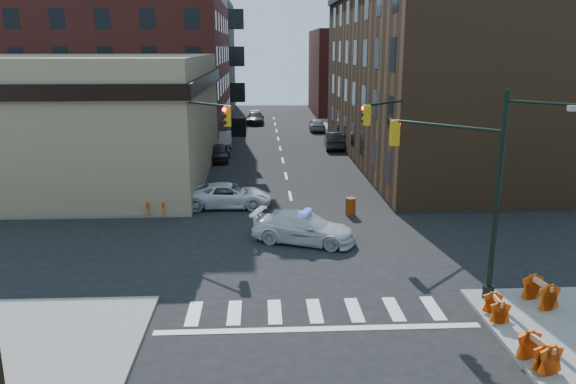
{
  "coord_description": "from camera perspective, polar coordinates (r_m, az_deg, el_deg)",
  "views": [
    {
      "loc": [
        -1.97,
        -25.95,
        9.6
      ],
      "look_at": [
        -0.53,
        2.57,
        2.2
      ],
      "focal_mm": 35.0,
      "sensor_mm": 36.0,
      "label": 1
    }
  ],
  "objects": [
    {
      "name": "parked_car_enear",
      "position": [
        54.85,
        4.72,
        5.26
      ],
      "size": [
        2.04,
        5.04,
        1.63
      ],
      "primitive_type": "imported",
      "rotation": [
        0.0,
        0.0,
        3.08
      ],
      "color": "black",
      "rests_on": "ground"
    },
    {
      "name": "barricade_se_a",
      "position": [
        21.77,
        20.4,
        -11.0
      ],
      "size": [
        0.61,
        1.11,
        0.8
      ],
      "primitive_type": null,
      "rotation": [
        0.0,
        0.0,
        1.5
      ],
      "color": "#EC450B",
      "rests_on": "sidewalk_se"
    },
    {
      "name": "sidewalk_ne",
      "position": [
        64.5,
        20.0,
        5.16
      ],
      "size": [
        34.0,
        54.5,
        0.15
      ],
      "primitive_type": "cube",
      "color": "gray",
      "rests_on": "ground"
    },
    {
      "name": "tree_ne_far",
      "position": [
        61.0,
        6.12,
        8.69
      ],
      "size": [
        3.0,
        3.0,
        4.85
      ],
      "color": "black",
      "rests_on": "sidewalk_ne"
    },
    {
      "name": "barrel_bank",
      "position": [
        35.45,
        -7.37,
        -0.41
      ],
      "size": [
        0.72,
        0.72,
        1.07
      ],
      "primitive_type": "cylinder",
      "rotation": [
        0.0,
        0.0,
        -0.24
      ],
      "color": "#E8440A",
      "rests_on": "ground"
    },
    {
      "name": "filler_nw",
      "position": [
        89.08,
        -12.29,
        13.17
      ],
      "size": [
        20.0,
        18.0,
        16.0
      ],
      "primitive_type": "cube",
      "color": "brown",
      "rests_on": "ground"
    },
    {
      "name": "bank_building",
      "position": [
        45.32,
        -22.42,
        6.98
      ],
      "size": [
        22.0,
        22.0,
        9.0
      ],
      "primitive_type": "cube",
      "color": "#8C795C",
      "rests_on": "ground"
    },
    {
      "name": "barricade_nw_b",
      "position": [
        34.76,
        -17.38,
        -1.1
      ],
      "size": [
        1.29,
        0.65,
        0.96
      ],
      "primitive_type": null,
      "rotation": [
        0.0,
        0.0,
        -0.01
      ],
      "color": "orange",
      "rests_on": "sidewalk_nw"
    },
    {
      "name": "pedestrian_a",
      "position": [
        36.9,
        -16.7,
        0.44
      ],
      "size": [
        0.74,
        0.63,
        1.71
      ],
      "primitive_type": "imported",
      "rotation": [
        0.0,
        0.0,
        -0.43
      ],
      "color": "black",
      "rests_on": "sidewalk_nw"
    },
    {
      "name": "tree_ne_near",
      "position": [
        53.16,
        7.45,
        7.8
      ],
      "size": [
        3.0,
        3.0,
        4.85
      ],
      "color": "black",
      "rests_on": "sidewalk_ne"
    },
    {
      "name": "signal_pole_nw",
      "position": [
        31.96,
        -9.87,
        4.84
      ],
      "size": [
        3.58,
        3.67,
        8.0
      ],
      "rotation": [
        0.0,
        0.0,
        -0.79
      ],
      "color": "black",
      "rests_on": "sidewalk_nw"
    },
    {
      "name": "signal_pole_se",
      "position": [
        22.5,
        18.03,
        1.0
      ],
      "size": [
        5.4,
        5.27,
        8.0
      ],
      "rotation": [
        0.0,
        0.0,
        2.36
      ],
      "color": "black",
      "rests_on": "sidewalk_se"
    },
    {
      "name": "police_car",
      "position": [
        28.33,
        1.62,
        -3.65
      ],
      "size": [
        5.67,
        3.86,
        1.52
      ],
      "primitive_type": "imported",
      "rotation": [
        0.0,
        0.0,
        1.21
      ],
      "color": "silver",
      "rests_on": "ground"
    },
    {
      "name": "pedestrian_b",
      "position": [
        33.68,
        -13.82,
        -0.49
      ],
      "size": [
        0.98,
        0.79,
        1.94
      ],
      "primitive_type": "imported",
      "rotation": [
        0.0,
        0.0,
        0.06
      ],
      "color": "black",
      "rests_on": "sidewalk_nw"
    },
    {
      "name": "barricade_se_c",
      "position": [
        19.36,
        23.94,
        -14.57
      ],
      "size": [
        0.67,
        1.21,
        0.87
      ],
      "primitive_type": null,
      "rotation": [
        0.0,
        0.0,
        1.65
      ],
      "color": "#D05009",
      "rests_on": "sidewalk_se"
    },
    {
      "name": "pedestrian_c",
      "position": [
        36.3,
        -20.49,
        -0.14
      ],
      "size": [
        1.01,
        0.94,
        1.67
      ],
      "primitive_type": "imported",
      "rotation": [
        0.0,
        0.0,
        0.7
      ],
      "color": "#1D222C",
      "rests_on": "sidewalk_nw"
    },
    {
      "name": "signal_pole_ne",
      "position": [
        32.69,
        11.0,
        5.0
      ],
      "size": [
        3.67,
        3.58,
        8.0
      ],
      "rotation": [
        0.0,
        0.0,
        -2.36
      ],
      "color": "black",
      "rests_on": "sidewalk_ne"
    },
    {
      "name": "barricade_nw_a",
      "position": [
        33.47,
        -13.3,
        -1.48
      ],
      "size": [
        1.24,
        0.71,
        0.89
      ],
      "primitive_type": null,
      "rotation": [
        0.0,
        0.0,
        0.1
      ],
      "color": "#EC4B0B",
      "rests_on": "sidewalk_nw"
    },
    {
      "name": "barricade_se_b",
      "position": [
        23.43,
        24.25,
        -9.31
      ],
      "size": [
        0.88,
        1.4,
        0.98
      ],
      "primitive_type": null,
      "rotation": [
        0.0,
        0.0,
        1.76
      ],
      "color": "#EB3D0B",
      "rests_on": "sidewalk_se"
    },
    {
      "name": "parked_car_wfar",
      "position": [
        56.64,
        -6.46,
        5.38
      ],
      "size": [
        1.63,
        4.23,
        1.38
      ],
      "primitive_type": "imported",
      "rotation": [
        0.0,
        0.0,
        0.04
      ],
      "color": "#9A9DA3",
      "rests_on": "ground"
    },
    {
      "name": "filler_ne",
      "position": [
        85.53,
        8.04,
        11.97
      ],
      "size": [
        16.0,
        16.0,
        12.0
      ],
      "primitive_type": "cube",
      "color": "maroon",
      "rests_on": "ground"
    },
    {
      "name": "barrel_road",
      "position": [
        33.11,
        6.37,
        -1.47
      ],
      "size": [
        0.69,
        0.69,
        1.05
      ],
      "primitive_type": "cylinder",
      "rotation": [
        0.0,
        0.0,
        0.2
      ],
      "color": "orange",
      "rests_on": "ground"
    },
    {
      "name": "pickup",
      "position": [
        34.71,
        -6.06,
        -0.34
      ],
      "size": [
        5.35,
        2.49,
        1.48
      ],
      "primitive_type": "imported",
      "rotation": [
        0.0,
        0.0,
        1.57
      ],
      "color": "white",
      "rests_on": "ground"
    },
    {
      "name": "barricade_se_d",
      "position": [
        19.23,
        24.16,
        -14.71
      ],
      "size": [
        0.92,
        1.36,
        0.93
      ],
      "primitive_type": null,
      "rotation": [
        0.0,
        0.0,
        1.83
      ],
      "color": "red",
      "rests_on": "sidewalk_se"
    },
    {
      "name": "parked_car_wnear",
      "position": [
        48.97,
        -7.0,
        3.98
      ],
      "size": [
        1.72,
        4.28,
        1.46
      ],
      "primitive_type": "imported",
      "rotation": [
        0.0,
        0.0,
        0.0
      ],
      "color": "black",
      "rests_on": "ground"
    },
    {
      "name": "parked_car_wdeep",
      "position": [
        72.71,
        -3.32,
        7.52
      ],
      "size": [
        2.27,
        5.31,
        1.52
      ],
      "primitive_type": "imported",
      "rotation": [
        0.0,
        0.0,
        -0.03
      ],
      "color": "black",
      "rests_on": "ground"
    },
    {
      "name": "apartment_block",
      "position": [
        68.03,
        -17.65,
        15.89
      ],
      "size": [
        25.0,
        25.0,
        24.0
      ],
      "primitive_type": "cube",
      "color": "maroon",
      "rests_on": "ground"
    },
    {
      "name": "sidewalk_nw",
      "position": [
        63.08,
        -22.42,
        4.74
      ],
      "size": [
        34.0,
        54.5,
        0.15
      ],
      "primitive_type": "cube",
      "color": "gray",
      "rests_on": "ground"
    },
    {
      "name": "commercial_row_ne",
      "position": [
        50.78,
        14.53,
        11.14
      ],
      "size": [
        14.0,
        34.0,
        14.0
      ],
      "primitive_type": "cube",
      "color": "#4E341F",
      "rests_on": "ground"
    },
    {
      "name": "ground",
      "position": [
        27.74,
        1.36,
        -5.72
      ],
      "size": [
        140.0,
        140.0,
        0.0
      ],
      "primitive_type": "plane",
      "color": "black",
      "rests_on": "ground"
    },
    {
      "name": "parked_car_efar",
      "position": [
        66.63,
        2.98,
        6.89
      ],
      "size": [
        2.07,
        4.63,
        1.55
      ],
      "primitive_type": "imported",
      "rotation": [
        0.0,
        0.0,
        3.09
      ],
      "color": "#97999F",
      "rests_on": "ground"
    }
  ]
}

